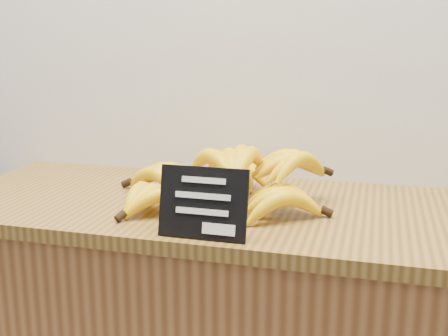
# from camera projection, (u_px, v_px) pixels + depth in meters

# --- Properties ---
(counter_top) EXTENTS (1.31, 0.54, 0.03)m
(counter_top) POSITION_uv_depth(u_px,v_px,m) (230.00, 208.00, 1.26)
(counter_top) COLOR olive
(counter_top) RESTS_ON counter
(chalkboard_sign) EXTENTS (0.17, 0.04, 0.13)m
(chalkboard_sign) POSITION_uv_depth(u_px,v_px,m) (203.00, 203.00, 1.02)
(chalkboard_sign) COLOR black
(chalkboard_sign) RESTS_ON counter_top
(banana_pile) EXTENTS (0.50, 0.39, 0.12)m
(banana_pile) POSITION_uv_depth(u_px,v_px,m) (224.00, 180.00, 1.25)
(banana_pile) COLOR yellow
(banana_pile) RESTS_ON counter_top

